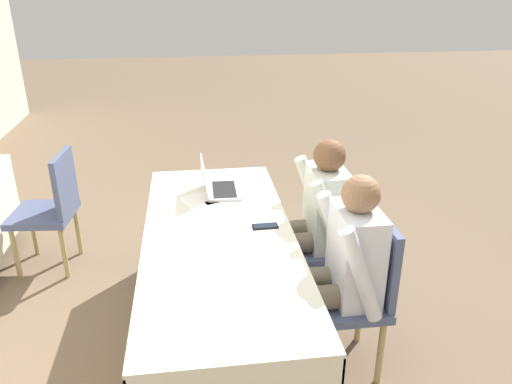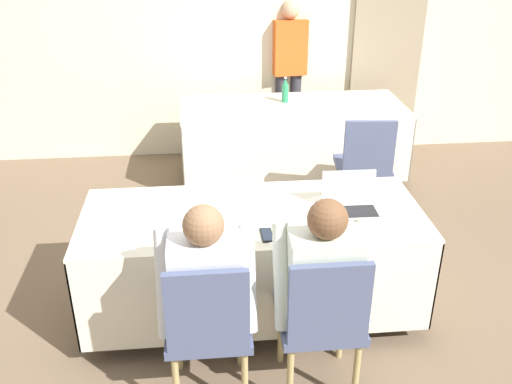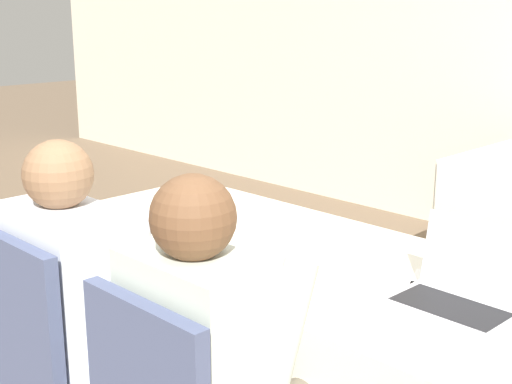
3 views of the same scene
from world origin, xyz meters
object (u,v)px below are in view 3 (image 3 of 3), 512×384
cell_phone (255,278)px  person_white_shirt (221,369)px  chair_near_left (64,360)px  person_checkered_shirt (91,301)px  laptop (458,294)px

cell_phone → person_white_shirt: person_white_shirt is taller
chair_near_left → person_checkered_shirt: 0.19m
laptop → chair_near_left: size_ratio=0.37×
person_checkered_shirt → laptop: bearing=-146.6°
laptop → person_checkered_shirt: size_ratio=0.29×
chair_near_left → laptop: bearing=-142.2°
laptop → cell_phone: (-0.54, -0.24, -0.04)m
cell_phone → chair_near_left: (-0.35, -0.46, -0.23)m
chair_near_left → person_checkered_shirt: size_ratio=0.78×
laptop → person_checkered_shirt: (-0.89, -0.59, -0.11)m
chair_near_left → cell_phone: bearing=-127.4°
cell_phone → person_checkered_shirt: bearing=-136.1°
cell_phone → chair_near_left: bearing=-128.8°
chair_near_left → person_white_shirt: bearing=-170.0°
person_white_shirt → person_checkered_shirt: bearing=0.0°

